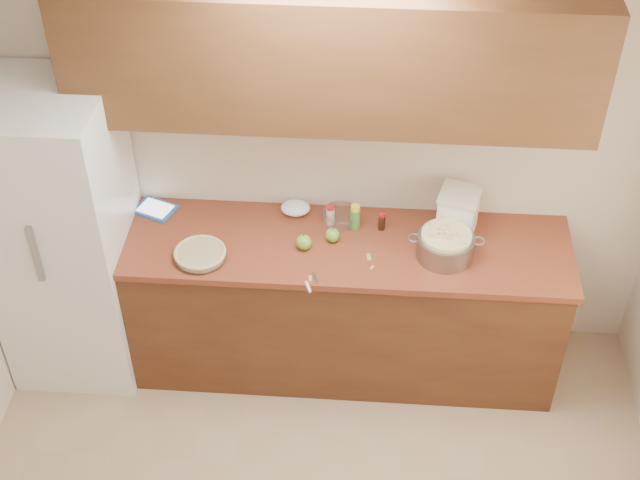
# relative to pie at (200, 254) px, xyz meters

# --- Properties ---
(room_shell) EXTENTS (3.60, 3.60, 3.60)m
(room_shell) POSITION_rel_pie_xyz_m (0.66, -1.31, 0.36)
(room_shell) COLOR #A08467
(room_shell) RESTS_ON ground
(counter_run) EXTENTS (2.64, 0.68, 0.92)m
(counter_run) POSITION_rel_pie_xyz_m (0.66, 0.17, -0.48)
(counter_run) COLOR #572F18
(counter_run) RESTS_ON ground
(upper_cabinets) EXTENTS (2.60, 0.34, 0.70)m
(upper_cabinets) POSITION_rel_pie_xyz_m (0.66, 0.32, 1.01)
(upper_cabinets) COLOR #58331A
(upper_cabinets) RESTS_ON room_shell
(fridge) EXTENTS (0.70, 0.70, 1.80)m
(fridge) POSITION_rel_pie_xyz_m (-0.78, 0.13, -0.04)
(fridge) COLOR white
(fridge) RESTS_ON ground
(pie) EXTENTS (0.29, 0.29, 0.05)m
(pie) POSITION_rel_pie_xyz_m (0.00, 0.00, 0.00)
(pie) COLOR silver
(pie) RESTS_ON counter_run
(colander) EXTENTS (0.40, 0.30, 0.15)m
(colander) POSITION_rel_pie_xyz_m (1.29, 0.11, 0.05)
(colander) COLOR gray
(colander) RESTS_ON counter_run
(flour_canister) EXTENTS (0.26, 0.26, 0.26)m
(flour_canister) POSITION_rel_pie_xyz_m (1.36, 0.32, 0.11)
(flour_canister) COLOR silver
(flour_canister) RESTS_ON counter_run
(tablet) EXTENTS (0.26, 0.23, 0.02)m
(tablet) POSITION_rel_pie_xyz_m (-0.32, 0.38, -0.02)
(tablet) COLOR blue
(tablet) RESTS_ON counter_run
(paring_knife) EXTENTS (0.07, 0.16, 0.02)m
(paring_knife) POSITION_rel_pie_xyz_m (0.59, -0.18, -0.02)
(paring_knife) COLOR gray
(paring_knife) RESTS_ON counter_run
(lemon_bottle) EXTENTS (0.06, 0.06, 0.15)m
(lemon_bottle) POSITION_rel_pie_xyz_m (0.80, 0.30, 0.05)
(lemon_bottle) COLOR #4C8C38
(lemon_bottle) RESTS_ON counter_run
(cinnamon_shaker) EXTENTS (0.05, 0.05, 0.11)m
(cinnamon_shaker) POSITION_rel_pie_xyz_m (0.67, 0.34, 0.03)
(cinnamon_shaker) COLOR beige
(cinnamon_shaker) RESTS_ON counter_run
(vanilla_bottle) EXTENTS (0.04, 0.04, 0.11)m
(vanilla_bottle) POSITION_rel_pie_xyz_m (0.95, 0.30, 0.03)
(vanilla_bottle) COLOR black
(vanilla_bottle) RESTS_ON counter_run
(mixing_bowl) EXTENTS (0.20, 0.20, 0.07)m
(mixing_bowl) POSITION_rel_pie_xyz_m (0.73, 0.35, 0.02)
(mixing_bowl) COLOR silver
(mixing_bowl) RESTS_ON counter_run
(paper_towel) EXTENTS (0.18, 0.15, 0.07)m
(paper_towel) POSITION_rel_pie_xyz_m (0.47, 0.41, 0.01)
(paper_towel) COLOR white
(paper_towel) RESTS_ON counter_run
(apple_left) EXTENTS (0.09, 0.09, 0.10)m
(apple_left) POSITION_rel_pie_xyz_m (0.54, 0.11, 0.02)
(apple_left) COLOR #63A02B
(apple_left) RESTS_ON counter_run
(apple_center) EXTENTS (0.08, 0.08, 0.09)m
(apple_center) POSITION_rel_pie_xyz_m (0.69, 0.19, 0.02)
(apple_center) COLOR #63A02B
(apple_center) RESTS_ON counter_run
(peel_a) EXTENTS (0.02, 0.04, 0.00)m
(peel_a) POSITION_rel_pie_xyz_m (0.59, -0.12, -0.02)
(peel_a) COLOR #82A550
(peel_a) RESTS_ON counter_run
(peel_b) EXTENTS (0.03, 0.05, 0.00)m
(peel_b) POSITION_rel_pie_xyz_m (0.89, 0.07, -0.02)
(peel_b) COLOR #82A550
(peel_b) RESTS_ON counter_run
(peel_c) EXTENTS (0.03, 0.03, 0.00)m
(peel_c) POSITION_rel_pie_xyz_m (0.91, -0.02, -0.02)
(peel_c) COLOR #82A550
(peel_c) RESTS_ON counter_run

